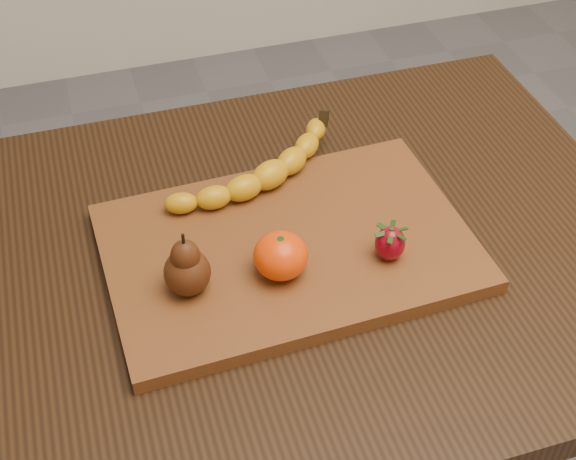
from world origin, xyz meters
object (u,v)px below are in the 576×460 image
object	(u,v)px
cutting_board	(288,247)
pear	(186,263)
mandarin	(281,256)
table	(269,305)

from	to	relation	value
cutting_board	pear	distance (m)	0.15
pear	mandarin	bearing A→B (deg)	-3.34
cutting_board	pear	xyz separation A→B (m)	(-0.13, -0.04, 0.05)
mandarin	table	bearing A→B (deg)	91.12
table	mandarin	distance (m)	0.16
table	pear	world-z (taller)	pear
table	pear	xyz separation A→B (m)	(-0.11, -0.05, 0.16)
table	pear	size ratio (longest dim) A/B	11.70
pear	mandarin	distance (m)	0.11
table	mandarin	size ratio (longest dim) A/B	15.31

